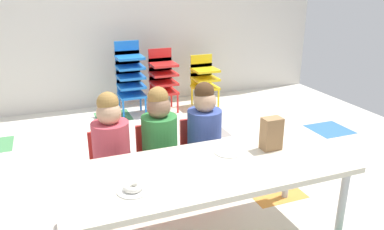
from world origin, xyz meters
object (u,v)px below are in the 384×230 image
(kid_chair_blue_stack, at_px, (130,75))
(kid_chair_yellow_stack, at_px, (204,77))
(kid_chair_red_stack, at_px, (163,76))
(paper_bag_brown, at_px, (271,134))
(paper_plate_near_edge, at_px, (133,190))
(paper_plate_center_table, at_px, (228,152))
(seated_child_middle_seat, at_px, (159,136))
(seated_child_far_right, at_px, (204,129))
(donut_powdered_on_plate, at_px, (133,187))
(craft_table, at_px, (208,173))
(seated_child_near_camera, at_px, (111,143))

(kid_chair_blue_stack, height_order, kid_chair_yellow_stack, kid_chair_blue_stack)
(kid_chair_blue_stack, height_order, kid_chair_red_stack, kid_chair_blue_stack)
(kid_chair_blue_stack, relative_size, paper_bag_brown, 4.18)
(paper_plate_near_edge, xyz_separation_m, paper_plate_center_table, (0.69, 0.24, 0.00))
(paper_bag_brown, height_order, paper_plate_near_edge, paper_bag_brown)
(seated_child_middle_seat, bearing_deg, kid_chair_blue_stack, 83.37)
(paper_plate_center_table, bearing_deg, paper_plate_near_edge, -160.50)
(kid_chair_blue_stack, xyz_separation_m, paper_plate_near_edge, (-0.60, -2.79, 0.05))
(seated_child_middle_seat, xyz_separation_m, seated_child_far_right, (0.35, 0.00, 0.00))
(seated_child_far_right, height_order, paper_plate_near_edge, seated_child_far_right)
(seated_child_far_right, relative_size, paper_plate_center_table, 5.10)
(paper_bag_brown, bearing_deg, seated_child_middle_seat, 141.18)
(seated_child_middle_seat, relative_size, kid_chair_red_stack, 1.15)
(kid_chair_blue_stack, relative_size, paper_plate_center_table, 5.11)
(seated_child_far_right, relative_size, kid_chair_blue_stack, 1.00)
(paper_bag_brown, distance_m, paper_plate_near_edge, 1.00)
(kid_chair_blue_stack, xyz_separation_m, paper_bag_brown, (0.38, -2.60, 0.15))
(paper_bag_brown, height_order, donut_powdered_on_plate, paper_bag_brown)
(paper_plate_center_table, height_order, donut_powdered_on_plate, donut_powdered_on_plate)
(paper_plate_near_edge, bearing_deg, paper_bag_brown, 11.33)
(paper_plate_near_edge, bearing_deg, kid_chair_yellow_stack, 60.21)
(craft_table, distance_m, paper_plate_center_table, 0.25)
(seated_child_near_camera, bearing_deg, paper_bag_brown, -27.19)
(paper_bag_brown, relative_size, paper_plate_center_table, 1.22)
(seated_child_middle_seat, xyz_separation_m, kid_chair_yellow_stack, (1.24, 2.10, -0.16))
(kid_chair_blue_stack, distance_m, paper_bag_brown, 2.63)
(seated_child_middle_seat, height_order, kid_chair_red_stack, seated_child_middle_seat)
(donut_powdered_on_plate, bearing_deg, kid_chair_blue_stack, 77.92)
(seated_child_near_camera, xyz_separation_m, kid_chair_yellow_stack, (1.60, 2.10, -0.16))
(seated_child_middle_seat, height_order, seated_child_far_right, same)
(donut_powdered_on_plate, bearing_deg, paper_bag_brown, 11.33)
(kid_chair_yellow_stack, bearing_deg, paper_plate_near_edge, -119.79)
(seated_child_far_right, relative_size, kid_chair_red_stack, 1.15)
(craft_table, bearing_deg, paper_bag_brown, 9.69)
(seated_child_near_camera, height_order, kid_chair_red_stack, seated_child_near_camera)
(kid_chair_blue_stack, bearing_deg, paper_plate_center_table, -87.98)
(paper_bag_brown, bearing_deg, craft_table, -170.31)
(kid_chair_blue_stack, relative_size, kid_chair_red_stack, 1.15)
(seated_child_far_right, distance_m, kid_chair_red_stack, 2.12)
(seated_child_far_right, height_order, paper_plate_center_table, seated_child_far_right)
(kid_chair_yellow_stack, relative_size, paper_plate_center_table, 3.78)
(donut_powdered_on_plate, bearing_deg, paper_plate_center_table, 19.50)
(paper_plate_near_edge, bearing_deg, donut_powdered_on_plate, 0.00)
(craft_table, height_order, kid_chair_red_stack, kid_chair_red_stack)
(kid_chair_blue_stack, bearing_deg, paper_bag_brown, -81.69)
(kid_chair_blue_stack, distance_m, donut_powdered_on_plate, 2.86)
(craft_table, relative_size, seated_child_far_right, 1.93)
(paper_bag_brown, bearing_deg, kid_chair_blue_stack, 98.31)
(paper_plate_center_table, distance_m, donut_powdered_on_plate, 0.73)
(seated_child_far_right, distance_m, paper_plate_center_table, 0.45)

